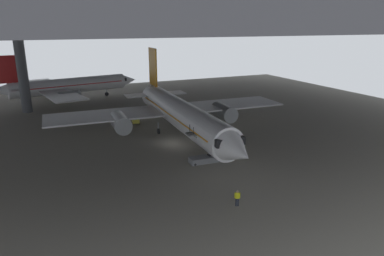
{
  "coord_description": "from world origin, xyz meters",
  "views": [
    {
      "loc": [
        -17.55,
        -44.45,
        16.33
      ],
      "look_at": [
        1.35,
        -2.26,
        2.69
      ],
      "focal_mm": 32.91,
      "sensor_mm": 36.0,
      "label": 1
    }
  ],
  "objects_px": {
    "airplane_main": "(179,113)",
    "baggage_tug": "(135,120)",
    "crew_worker_by_stairs": "(205,143)",
    "crew_worker_near_nose": "(237,197)",
    "airplane_distant": "(67,86)",
    "boarding_stairs": "(205,156)"
  },
  "relations": [
    {
      "from": "crew_worker_near_nose",
      "to": "airplane_distant",
      "type": "bearing_deg",
      "value": 99.6
    },
    {
      "from": "crew_worker_by_stairs",
      "to": "airplane_distant",
      "type": "relative_size",
      "value": 0.05
    },
    {
      "from": "airplane_main",
      "to": "boarding_stairs",
      "type": "bearing_deg",
      "value": -95.71
    },
    {
      "from": "airplane_main",
      "to": "baggage_tug",
      "type": "relative_size",
      "value": 16.78
    },
    {
      "from": "airplane_main",
      "to": "crew_worker_by_stairs",
      "type": "bearing_deg",
      "value": -83.15
    },
    {
      "from": "baggage_tug",
      "to": "airplane_main",
      "type": "bearing_deg",
      "value": -67.15
    },
    {
      "from": "crew_worker_near_nose",
      "to": "baggage_tug",
      "type": "relative_size",
      "value": 0.67
    },
    {
      "from": "airplane_main",
      "to": "crew_worker_by_stairs",
      "type": "xyz_separation_m",
      "value": [
        0.84,
        -7.0,
        -2.71
      ]
    },
    {
      "from": "airplane_main",
      "to": "baggage_tug",
      "type": "distance_m",
      "value": 11.14
    },
    {
      "from": "airplane_main",
      "to": "boarding_stairs",
      "type": "xyz_separation_m",
      "value": [
        -1.09,
        -10.96,
        -2.86
      ]
    },
    {
      "from": "boarding_stairs",
      "to": "baggage_tug",
      "type": "distance_m",
      "value": 21.04
    },
    {
      "from": "boarding_stairs",
      "to": "airplane_distant",
      "type": "distance_m",
      "value": 47.04
    },
    {
      "from": "airplane_distant",
      "to": "baggage_tug",
      "type": "distance_m",
      "value": 26.28
    },
    {
      "from": "airplane_main",
      "to": "baggage_tug",
      "type": "xyz_separation_m",
      "value": [
        -4.16,
        9.86,
        -3.08
      ]
    },
    {
      "from": "airplane_main",
      "to": "baggage_tug",
      "type": "bearing_deg",
      "value": 112.85
    },
    {
      "from": "boarding_stairs",
      "to": "baggage_tug",
      "type": "xyz_separation_m",
      "value": [
        -3.06,
        20.82,
        -0.22
      ]
    },
    {
      "from": "airplane_main",
      "to": "boarding_stairs",
      "type": "height_order",
      "value": "airplane_main"
    },
    {
      "from": "crew_worker_by_stairs",
      "to": "airplane_distant",
      "type": "bearing_deg",
      "value": 108.13
    },
    {
      "from": "airplane_distant",
      "to": "boarding_stairs",
      "type": "bearing_deg",
      "value": -75.62
    },
    {
      "from": "crew_worker_near_nose",
      "to": "baggage_tug",
      "type": "bearing_deg",
      "value": 91.73
    },
    {
      "from": "airplane_distant",
      "to": "airplane_main",
      "type": "bearing_deg",
      "value": -69.73
    },
    {
      "from": "crew_worker_by_stairs",
      "to": "crew_worker_near_nose",
      "type": "bearing_deg",
      "value": -104.98
    }
  ]
}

